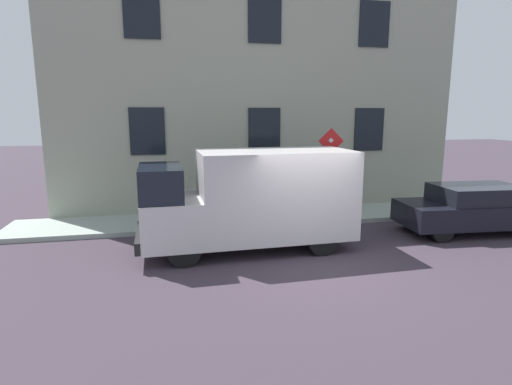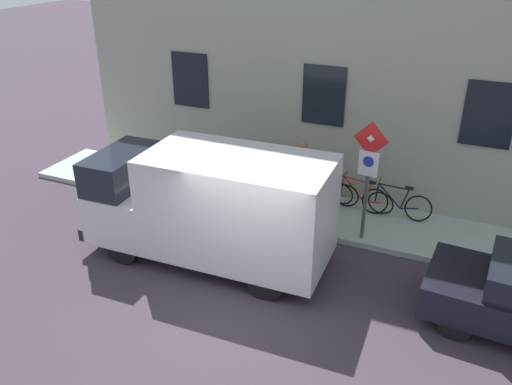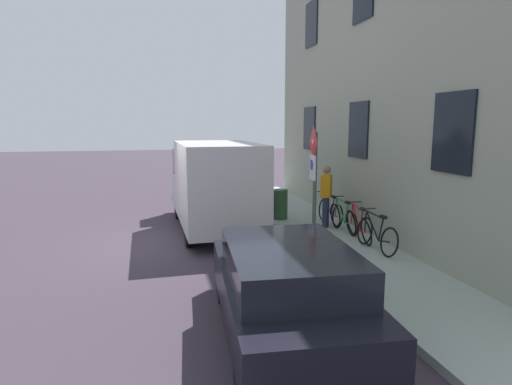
{
  "view_description": "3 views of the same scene",
  "coord_description": "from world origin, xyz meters",
  "px_view_note": "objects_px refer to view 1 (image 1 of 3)",
  "views": [
    {
      "loc": [
        -8.68,
        3.16,
        3.39
      ],
      "look_at": [
        2.06,
        0.9,
        1.29
      ],
      "focal_mm": 28.83,
      "sensor_mm": 36.0,
      "label": 1
    },
    {
      "loc": [
        -7.33,
        -3.56,
        6.46
      ],
      "look_at": [
        2.4,
        0.71,
        1.17
      ],
      "focal_mm": 36.53,
      "sensor_mm": 36.0,
      "label": 2
    },
    {
      "loc": [
        -0.37,
        -10.82,
        3.01
      ],
      "look_at": [
        2.29,
        0.64,
        1.12
      ],
      "focal_mm": 30.15,
      "sensor_mm": 36.0,
      "label": 3
    }
  ],
  "objects_px": {
    "parked_hatchback": "(472,208)",
    "bicycle_purple": "(252,202)",
    "sign_post_stacked": "(330,161)",
    "bicycle_black": "(328,198)",
    "bicycle_red": "(303,199)",
    "pedestrian": "(263,186)",
    "delivery_van": "(252,197)",
    "bicycle_green": "(278,200)",
    "litter_bin": "(229,209)"
  },
  "relations": [
    {
      "from": "delivery_van",
      "to": "sign_post_stacked",
      "type": "bearing_deg",
      "value": -147.71
    },
    {
      "from": "bicycle_black",
      "to": "litter_bin",
      "type": "relative_size",
      "value": 1.91
    },
    {
      "from": "delivery_van",
      "to": "pedestrian",
      "type": "height_order",
      "value": "delivery_van"
    },
    {
      "from": "sign_post_stacked",
      "to": "bicycle_purple",
      "type": "xyz_separation_m",
      "value": [
        1.36,
        2.17,
        -1.45
      ]
    },
    {
      "from": "bicycle_red",
      "to": "sign_post_stacked",
      "type": "bearing_deg",
      "value": 111.79
    },
    {
      "from": "bicycle_red",
      "to": "pedestrian",
      "type": "distance_m",
      "value": 1.61
    },
    {
      "from": "litter_bin",
      "to": "bicycle_purple",
      "type": "bearing_deg",
      "value": -38.06
    },
    {
      "from": "pedestrian",
      "to": "bicycle_purple",
      "type": "bearing_deg",
      "value": 82.65
    },
    {
      "from": "bicycle_green",
      "to": "pedestrian",
      "type": "bearing_deg",
      "value": 23.83
    },
    {
      "from": "parked_hatchback",
      "to": "bicycle_purple",
      "type": "relative_size",
      "value": 2.4
    },
    {
      "from": "bicycle_black",
      "to": "bicycle_purple",
      "type": "height_order",
      "value": "same"
    },
    {
      "from": "sign_post_stacked",
      "to": "bicycle_black",
      "type": "distance_m",
      "value": 2.06
    },
    {
      "from": "bicycle_red",
      "to": "litter_bin",
      "type": "height_order",
      "value": "litter_bin"
    },
    {
      "from": "delivery_van",
      "to": "bicycle_black",
      "type": "xyz_separation_m",
      "value": [
        3.26,
        -3.35,
        -0.82
      ]
    },
    {
      "from": "bicycle_black",
      "to": "bicycle_red",
      "type": "relative_size",
      "value": 1.0
    },
    {
      "from": "parked_hatchback",
      "to": "bicycle_black",
      "type": "distance_m",
      "value": 4.46
    },
    {
      "from": "pedestrian",
      "to": "litter_bin",
      "type": "distance_m",
      "value": 1.66
    },
    {
      "from": "litter_bin",
      "to": "bicycle_black",
      "type": "bearing_deg",
      "value": -71.54
    },
    {
      "from": "sign_post_stacked",
      "to": "delivery_van",
      "type": "bearing_deg",
      "value": 123.99
    },
    {
      "from": "bicycle_green",
      "to": "litter_bin",
      "type": "relative_size",
      "value": 1.9
    },
    {
      "from": "litter_bin",
      "to": "pedestrian",
      "type": "bearing_deg",
      "value": -52.95
    },
    {
      "from": "delivery_van",
      "to": "bicycle_green",
      "type": "bearing_deg",
      "value": -117.22
    },
    {
      "from": "bicycle_red",
      "to": "bicycle_purple",
      "type": "height_order",
      "value": "same"
    },
    {
      "from": "sign_post_stacked",
      "to": "pedestrian",
      "type": "xyz_separation_m",
      "value": [
        1.09,
        1.86,
        -0.89
      ]
    },
    {
      "from": "bicycle_black",
      "to": "bicycle_purple",
      "type": "xyz_separation_m",
      "value": [
        0.0,
        2.69,
        0.0
      ]
    },
    {
      "from": "bicycle_black",
      "to": "litter_bin",
      "type": "xyz_separation_m",
      "value": [
        -1.22,
        3.65,
        0.08
      ]
    },
    {
      "from": "sign_post_stacked",
      "to": "bicycle_black",
      "type": "height_order",
      "value": "sign_post_stacked"
    },
    {
      "from": "delivery_van",
      "to": "bicycle_red",
      "type": "height_order",
      "value": "delivery_van"
    },
    {
      "from": "bicycle_purple",
      "to": "pedestrian",
      "type": "bearing_deg",
      "value": 139.98
    },
    {
      "from": "bicycle_green",
      "to": "litter_bin",
      "type": "height_order",
      "value": "litter_bin"
    },
    {
      "from": "parked_hatchback",
      "to": "pedestrian",
      "type": "bearing_deg",
      "value": -23.49
    },
    {
      "from": "bicycle_red",
      "to": "litter_bin",
      "type": "bearing_deg",
      "value": 30.33
    },
    {
      "from": "sign_post_stacked",
      "to": "pedestrian",
      "type": "distance_m",
      "value": 2.33
    },
    {
      "from": "bicycle_black",
      "to": "pedestrian",
      "type": "relative_size",
      "value": 1.0
    },
    {
      "from": "bicycle_black",
      "to": "pedestrian",
      "type": "bearing_deg",
      "value": 3.99
    },
    {
      "from": "bicycle_red",
      "to": "parked_hatchback",
      "type": "bearing_deg",
      "value": 148.92
    },
    {
      "from": "bicycle_green",
      "to": "bicycle_black",
      "type": "bearing_deg",
      "value": 179.67
    },
    {
      "from": "bicycle_red",
      "to": "bicycle_green",
      "type": "bearing_deg",
      "value": 6.47
    },
    {
      "from": "delivery_van",
      "to": "bicycle_black",
      "type": "bearing_deg",
      "value": -137.47
    },
    {
      "from": "delivery_van",
      "to": "bicycle_red",
      "type": "distance_m",
      "value": 4.17
    },
    {
      "from": "bicycle_black",
      "to": "bicycle_green",
      "type": "xyz_separation_m",
      "value": [
        0.0,
        1.79,
        0.0
      ]
    },
    {
      "from": "bicycle_purple",
      "to": "pedestrian",
      "type": "distance_m",
      "value": 0.69
    },
    {
      "from": "bicycle_green",
      "to": "parked_hatchback",
      "type": "bearing_deg",
      "value": 147.52
    },
    {
      "from": "bicycle_green",
      "to": "bicycle_purple",
      "type": "bearing_deg",
      "value": -0.33
    },
    {
      "from": "bicycle_purple",
      "to": "litter_bin",
      "type": "bearing_deg",
      "value": 52.05
    },
    {
      "from": "sign_post_stacked",
      "to": "delivery_van",
      "type": "height_order",
      "value": "sign_post_stacked"
    },
    {
      "from": "parked_hatchback",
      "to": "bicycle_black",
      "type": "height_order",
      "value": "parked_hatchback"
    },
    {
      "from": "delivery_van",
      "to": "pedestrian",
      "type": "distance_m",
      "value": 3.17
    },
    {
      "from": "bicycle_black",
      "to": "litter_bin",
      "type": "bearing_deg",
      "value": 16.17
    },
    {
      "from": "parked_hatchback",
      "to": "bicycle_green",
      "type": "relative_size",
      "value": 2.4
    }
  ]
}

